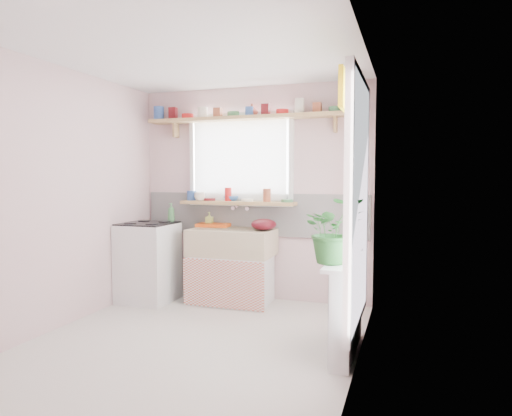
% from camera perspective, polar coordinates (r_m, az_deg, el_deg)
% --- Properties ---
extents(room, '(3.20, 3.20, 3.20)m').
position_cam_1_polar(room, '(4.51, 4.49, 2.93)').
color(room, silver).
rests_on(room, ground).
extents(sink_unit, '(0.95, 0.65, 1.11)m').
position_cam_1_polar(sink_unit, '(5.28, -3.02, -7.17)').
color(sink_unit, white).
rests_on(sink_unit, ground).
extents(cooker, '(0.58, 0.58, 0.93)m').
position_cam_1_polar(cooker, '(5.48, -13.31, -6.55)').
color(cooker, white).
rests_on(cooker, ground).
extents(radiator_ledge, '(0.22, 0.95, 0.78)m').
position_cam_1_polar(radiator_ledge, '(3.89, 11.29, -11.83)').
color(radiator_ledge, white).
rests_on(radiator_ledge, ground).
extents(windowsill, '(1.40, 0.22, 0.04)m').
position_cam_1_polar(windowsill, '(5.36, -2.31, 0.64)').
color(windowsill, tan).
rests_on(windowsill, room).
extents(pine_shelf, '(2.52, 0.24, 0.04)m').
position_cam_1_polar(pine_shelf, '(5.33, -0.85, 11.18)').
color(pine_shelf, tan).
rests_on(pine_shelf, room).
extents(shelf_crockery, '(2.47, 0.11, 0.12)m').
position_cam_1_polar(shelf_crockery, '(5.35, -1.03, 11.97)').
color(shelf_crockery, '#3359A5').
rests_on(shelf_crockery, pine_shelf).
extents(sill_crockery, '(1.35, 0.11, 0.12)m').
position_cam_1_polar(sill_crockery, '(5.37, -2.81, 1.44)').
color(sill_crockery, '#3359A5').
rests_on(sill_crockery, windowsill).
extents(dish_tray, '(0.41, 0.32, 0.04)m').
position_cam_1_polar(dish_tray, '(5.52, -5.22, -2.10)').
color(dish_tray, '#EC5715').
rests_on(dish_tray, sink_unit).
extents(colander, '(0.37, 0.37, 0.13)m').
position_cam_1_polar(colander, '(5.10, 0.96, -2.07)').
color(colander, '#4F0D17').
rests_on(colander, sink_unit).
extents(jade_plant, '(0.58, 0.55, 0.52)m').
position_cam_1_polar(jade_plant, '(3.60, 9.65, -2.78)').
color(jade_plant, '#28652A').
rests_on(jade_plant, radiator_ledge).
extents(fruit_bowl, '(0.28, 0.28, 0.07)m').
position_cam_1_polar(fruit_bowl, '(3.94, 11.17, -5.49)').
color(fruit_bowl, silver).
rests_on(fruit_bowl, radiator_ledge).
extents(herb_pot, '(0.15, 0.13, 0.24)m').
position_cam_1_polar(herb_pot, '(3.80, 11.90, -4.58)').
color(herb_pot, '#245B29').
rests_on(herb_pot, radiator_ledge).
extents(soap_bottle_sink, '(0.08, 0.08, 0.17)m').
position_cam_1_polar(soap_bottle_sink, '(5.54, -5.86, -1.40)').
color(soap_bottle_sink, '#C6D75F').
rests_on(soap_bottle_sink, sink_unit).
extents(sill_cup, '(0.17, 0.17, 0.10)m').
position_cam_1_polar(sill_cup, '(5.48, -7.04, 1.43)').
color(sill_cup, white).
rests_on(sill_cup, windowsill).
extents(sill_bowl, '(0.25, 0.25, 0.06)m').
position_cam_1_polar(sill_bowl, '(5.45, -3.07, 1.22)').
color(sill_bowl, '#3564AF').
rests_on(sill_bowl, windowsill).
extents(shelf_vase, '(0.17, 0.17, 0.15)m').
position_cam_1_polar(shelf_vase, '(5.40, -0.52, 12.11)').
color(shelf_vase, brown).
rests_on(shelf_vase, pine_shelf).
extents(cooker_bottle, '(0.10, 0.10, 0.22)m').
position_cam_1_polar(cooker_bottle, '(5.50, -10.56, -0.54)').
color(cooker_bottle, '#42844A').
rests_on(cooker_bottle, cooker).
extents(fruit, '(0.20, 0.14, 0.10)m').
position_cam_1_polar(fruit, '(3.93, 11.28, -4.63)').
color(fruit, orange).
rests_on(fruit, fruit_bowl).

